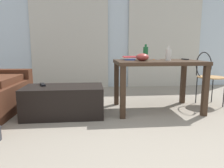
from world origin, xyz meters
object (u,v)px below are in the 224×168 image
at_px(wire_chair, 207,73).
at_px(coffee_table, 64,101).
at_px(craft_table, 158,68).
at_px(bottle_far, 146,53).
at_px(bottle_near, 168,55).
at_px(bowl, 142,57).
at_px(book_stack, 130,58).
at_px(scissors, 155,59).
at_px(tv_remote_on_table, 185,59).
at_px(tv_remote_primary, 43,85).

bearing_deg(wire_chair, coffee_table, -171.89).
bearing_deg(craft_table, bottle_far, 143.41).
height_order(craft_table, bottle_near, bottle_near).
xyz_separation_m(coffee_table, bowl, (1.09, 0.05, 0.59)).
bearing_deg(coffee_table, craft_table, 6.49).
bearing_deg(book_stack, scissors, 6.06).
xyz_separation_m(tv_remote_on_table, tv_remote_primary, (-2.11, -0.19, -0.33)).
bearing_deg(book_stack, bowl, -65.18).
xyz_separation_m(coffee_table, tv_remote_on_table, (1.82, 0.28, 0.55)).
bearing_deg(tv_remote_primary, bowl, -21.87).
xyz_separation_m(book_stack, scissors, (0.41, 0.04, -0.03)).
bearing_deg(wire_chair, tv_remote_primary, -174.81).
height_order(wire_chair, book_stack, wire_chair).
bearing_deg(bottle_near, bowl, -173.51).
height_order(bottle_far, book_stack, bottle_far).
height_order(coffee_table, tv_remote_primary, tv_remote_primary).
xyz_separation_m(bottle_near, tv_remote_on_table, (0.34, 0.18, -0.08)).
xyz_separation_m(wire_chair, bottle_near, (-0.74, -0.22, 0.29)).
height_order(coffee_table, bottle_far, bottle_far).
relative_size(bottle_near, tv_remote_on_table, 1.32).
relative_size(bottle_near, tv_remote_primary, 1.12).
bearing_deg(scissors, wire_chair, -3.73).
bearing_deg(bowl, coffee_table, -177.12).
height_order(book_stack, tv_remote_on_table, book_stack).
bearing_deg(book_stack, coffee_table, -161.33).
xyz_separation_m(craft_table, bottle_near, (0.14, -0.05, 0.19)).
relative_size(coffee_table, bottle_near, 5.02).
bearing_deg(coffee_table, bowl, 2.88).
bearing_deg(craft_table, tv_remote_on_table, 14.73).
bearing_deg(bottle_far, tv_remote_on_table, 0.84).
bearing_deg(tv_remote_primary, book_stack, -9.75).
bearing_deg(wire_chair, bottle_far, -177.33).
bearing_deg(book_stack, wire_chair, -0.49).
height_order(craft_table, scissors, scissors).
height_order(coffee_table, craft_table, craft_table).
bearing_deg(bottle_far, craft_table, -36.59).
distance_m(wire_chair, tv_remote_primary, 2.52).
bearing_deg(wire_chair, bottle_near, -163.60).
bearing_deg(scissors, book_stack, -173.94).
xyz_separation_m(bottle_near, bottle_far, (-0.29, 0.17, 0.02)).
bearing_deg(bowl, scissors, 47.61).
bearing_deg(bottle_far, wire_chair, 2.67).
relative_size(tv_remote_on_table, scissors, 1.34).
height_order(bottle_far, tv_remote_primary, bottle_far).
relative_size(coffee_table, bowl, 5.85).
relative_size(book_stack, tv_remote_primary, 1.64).
xyz_separation_m(bottle_near, book_stack, (-0.52, 0.23, -0.06)).
bearing_deg(coffee_table, book_stack, 18.67).
height_order(wire_chair, tv_remote_primary, wire_chair).
distance_m(coffee_table, bottle_near, 1.61).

